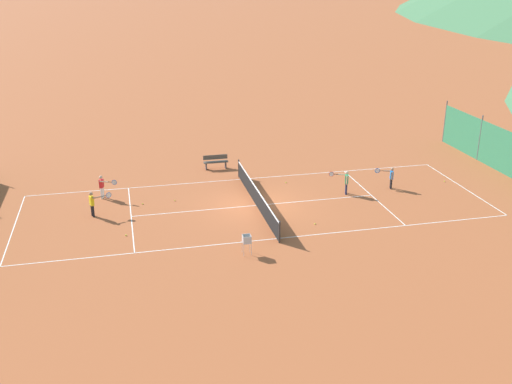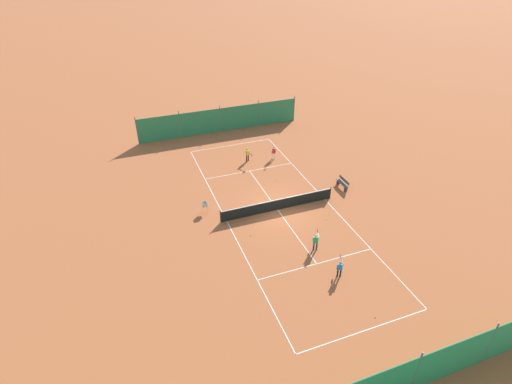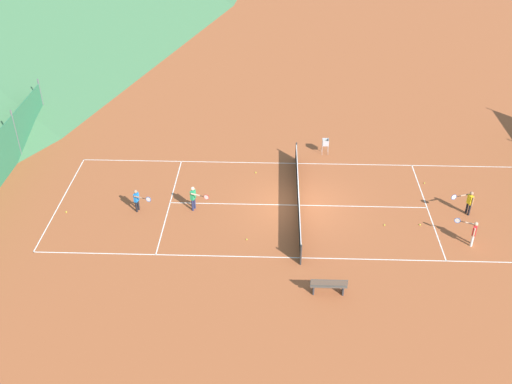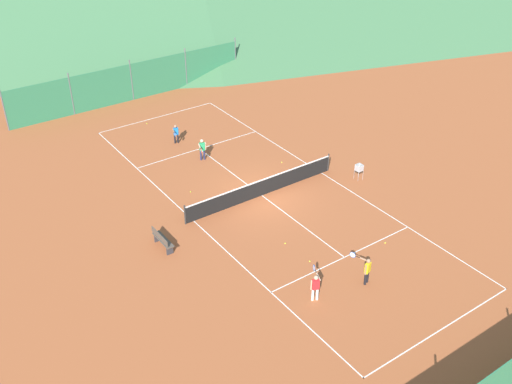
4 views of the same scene
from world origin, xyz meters
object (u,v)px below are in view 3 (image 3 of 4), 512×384
player_near_baseline (469,201)px  tennis_ball_alley_right (384,225)px  player_far_service (473,231)px  player_far_baseline (194,197)px  tennis_ball_by_net_left (420,225)px  tennis_ball_mid_court (256,173)px  tennis_net (298,197)px  player_near_service (137,199)px  tennis_ball_service_box (424,183)px  courtside_bench (329,285)px  tennis_ball_alley_left (66,212)px  ball_hopper (326,143)px  tennis_ball_near_corner (247,239)px

player_near_baseline → tennis_ball_alley_right: player_near_baseline is taller
player_far_service → player_near_baseline: (2.42, -0.44, 0.01)m
player_far_baseline → tennis_ball_by_net_left: size_ratio=19.77×
tennis_ball_mid_court → tennis_net: bearing=-143.7°
player_near_service → tennis_ball_by_net_left: (-0.72, -13.58, -0.67)m
tennis_ball_service_box → courtside_bench: bearing=146.7°
player_near_baseline → tennis_ball_alley_right: 4.33m
player_near_service → courtside_bench: size_ratio=0.81×
tennis_ball_alley_left → tennis_ball_by_net_left: 17.11m
player_near_baseline → player_far_baseline: bearing=90.3°
player_near_service → tennis_ball_service_box: player_near_service is taller
tennis_ball_alley_left → player_far_baseline: bearing=-85.6°
player_far_baseline → ball_hopper: (5.85, -6.77, -0.10)m
player_near_baseline → ball_hopper: 8.70m
ball_hopper → player_near_baseline: bearing=-131.5°
ball_hopper → courtside_bench: bearing=177.1°
tennis_ball_alley_right → tennis_ball_service_box: size_ratio=1.00×
tennis_net → tennis_ball_alley_right: 4.39m
player_near_service → tennis_ball_service_box: 14.87m
player_far_baseline → ball_hopper: 8.95m
tennis_ball_mid_court → tennis_ball_service_box: 8.94m
player_far_baseline → tennis_net: bearing=-83.9°
tennis_ball_service_box → ball_hopper: size_ratio=0.07×
tennis_ball_mid_court → tennis_ball_service_box: (-0.75, -8.91, 0.00)m
player_far_service → tennis_ball_alley_right: (1.31, 3.68, -0.70)m
player_near_service → player_near_baseline: bearing=-88.9°
player_near_baseline → tennis_ball_service_box: bearing=28.6°
tennis_net → player_near_baseline: bearing=-93.3°
tennis_ball_alley_right → courtside_bench: size_ratio=0.04×
tennis_ball_by_net_left → ball_hopper: bearing=31.0°
player_near_baseline → tennis_ball_alley_left: (-0.56, 19.54, -0.72)m
player_far_service → player_far_baseline: 13.06m
player_far_service → tennis_ball_alley_right: size_ratio=19.08×
tennis_ball_mid_court → player_near_service: bearing=123.7°
tennis_ball_near_corner → ball_hopper: ball_hopper is taller
player_near_service → tennis_ball_mid_court: player_near_service is taller
player_far_baseline → courtside_bench: (-5.80, -6.17, -0.31)m
tennis_ball_service_box → tennis_ball_by_net_left: bearing=165.6°
tennis_ball_mid_court → courtside_bench: 9.90m
player_far_service → tennis_ball_by_net_left: player_far_service is taller
player_near_baseline → tennis_net: bearing=86.7°
tennis_ball_service_box → ball_hopper: ball_hopper is taller
tennis_net → player_near_baseline: size_ratio=7.15×
tennis_ball_service_box → tennis_ball_mid_court: bearing=85.2°
tennis_ball_alley_right → courtside_bench: (-4.77, 2.99, 0.42)m
player_far_baseline → tennis_ball_service_box: player_far_baseline is taller
player_far_service → tennis_ball_alley_left: player_far_service is taller
player_near_service → tennis_ball_near_corner: 5.86m
ball_hopper → courtside_bench: (-11.65, 0.60, -0.21)m
tennis_ball_alley_left → tennis_ball_mid_court: size_ratio=1.00×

